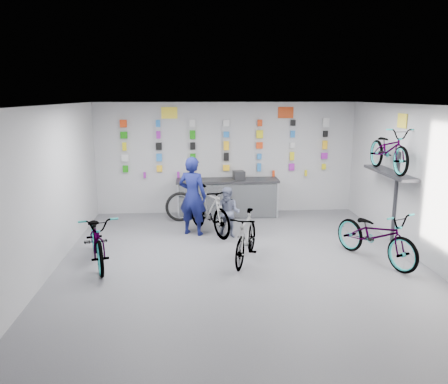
{
  "coord_description": "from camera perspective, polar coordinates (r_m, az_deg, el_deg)",
  "views": [
    {
      "loc": [
        -0.9,
        -7.73,
        3.17
      ],
      "look_at": [
        -0.24,
        1.4,
        1.14
      ],
      "focal_mm": 35.0,
      "sensor_mm": 36.0,
      "label": 1
    }
  ],
  "objects": [
    {
      "name": "wall_bracket",
      "position": [
        10.03,
        20.91,
        1.89
      ],
      "size": [
        0.39,
        1.9,
        2.0
      ],
      "color": "#333338",
      "rests_on": "wall_right"
    },
    {
      "name": "bike_service",
      "position": [
        10.18,
        -1.98,
        -2.34
      ],
      "size": [
        1.33,
        1.9,
        1.12
      ],
      "primitive_type": "imported",
      "rotation": [
        0.0,
        0.0,
        0.48
      ],
      "color": "gray",
      "rests_on": "floor"
    },
    {
      "name": "sign_left",
      "position": [
        11.73,
        -7.16,
        10.22
      ],
      "size": [
        0.42,
        0.02,
        0.3
      ],
      "primitive_type": "cube",
      "color": "yellow",
      "rests_on": "wall_back"
    },
    {
      "name": "sign_side",
      "position": [
        9.96,
        22.24,
        8.61
      ],
      "size": [
        0.02,
        0.4,
        0.3
      ],
      "primitive_type": "cube",
      "color": "yellow",
      "rests_on": "wall_right"
    },
    {
      "name": "spare_wheel",
      "position": [
        11.26,
        -5.77,
        -1.92
      ],
      "size": [
        0.77,
        0.27,
        0.76
      ],
      "rotation": [
        0.0,
        0.0,
        0.16
      ],
      "color": "black",
      "rests_on": "floor"
    },
    {
      "name": "bike_right",
      "position": [
        8.98,
        19.22,
        -5.33
      ],
      "size": [
        1.47,
        2.11,
        1.05
      ],
      "primitive_type": "imported",
      "rotation": [
        0.0,
        0.0,
        0.43
      ],
      "color": "gray",
      "rests_on": "floor"
    },
    {
      "name": "bike_wall",
      "position": [
        9.91,
        20.76,
        5.24
      ],
      "size": [
        0.63,
        1.8,
        0.95
      ],
      "primitive_type": "imported",
      "color": "gray",
      "rests_on": "wall_bracket"
    },
    {
      "name": "register",
      "position": [
        11.53,
        1.96,
        2.21
      ],
      "size": [
        0.32,
        0.34,
        0.22
      ],
      "primitive_type": "cube",
      "rotation": [
        0.0,
        0.0,
        0.16
      ],
      "color": "black",
      "rests_on": "counter"
    },
    {
      "name": "wall_right",
      "position": [
        9.05,
        25.07,
        0.69
      ],
      "size": [
        0.0,
        8.0,
        8.0
      ],
      "primitive_type": "plane",
      "rotation": [
        1.57,
        0.0,
        -1.57
      ],
      "color": "#B9B9BB",
      "rests_on": "floor"
    },
    {
      "name": "floor",
      "position": [
        8.4,
        2.38,
        -9.66
      ],
      "size": [
        8.0,
        8.0,
        0.0
      ],
      "primitive_type": "plane",
      "color": "#535258",
      "rests_on": "ground"
    },
    {
      "name": "counter",
      "position": [
        11.62,
        0.44,
        -0.84
      ],
      "size": [
        2.7,
        0.66,
        1.0
      ],
      "color": "black",
      "rests_on": "floor"
    },
    {
      "name": "sign_right",
      "position": [
        11.98,
        8.06,
        10.24
      ],
      "size": [
        0.42,
        0.02,
        0.3
      ],
      "primitive_type": "cube",
      "color": "#C13F18",
      "rests_on": "wall_back"
    },
    {
      "name": "bike_center",
      "position": [
        8.49,
        2.91,
        -5.88
      ],
      "size": [
        1.0,
        1.7,
        0.99
      ],
      "primitive_type": "imported",
      "rotation": [
        0.0,
        0.0,
        -0.35
      ],
      "color": "gray",
      "rests_on": "floor"
    },
    {
      "name": "wall_front",
      "position": [
        4.19,
        8.86,
        -11.15
      ],
      "size": [
        7.0,
        0.0,
        7.0
      ],
      "primitive_type": "plane",
      "rotation": [
        -1.57,
        0.0,
        0.0
      ],
      "color": "#B9B9BB",
      "rests_on": "floor"
    },
    {
      "name": "merch_wall",
      "position": [
        11.77,
        0.02,
        5.9
      ],
      "size": [
        5.57,
        0.08,
        1.57
      ],
      "color": "#19820D",
      "rests_on": "wall_back"
    },
    {
      "name": "bike_left",
      "position": [
        8.68,
        -16.22,
        -5.79
      ],
      "size": [
        1.23,
        2.09,
        1.04
      ],
      "primitive_type": "imported",
      "rotation": [
        0.0,
        0.0,
        0.3
      ],
      "color": "gray",
      "rests_on": "floor"
    },
    {
      "name": "wall_back",
      "position": [
        11.88,
        0.27,
        4.43
      ],
      "size": [
        7.0,
        0.0,
        7.0
      ],
      "primitive_type": "plane",
      "rotation": [
        1.57,
        0.0,
        0.0
      ],
      "color": "#B9B9BB",
      "rests_on": "floor"
    },
    {
      "name": "clerk",
      "position": [
        10.03,
        -4.14,
        -0.53
      ],
      "size": [
        0.78,
        0.67,
        1.82
      ],
      "primitive_type": "imported",
      "rotation": [
        0.0,
        0.0,
        2.73
      ],
      "color": "#0F144D",
      "rests_on": "floor"
    },
    {
      "name": "ceiling",
      "position": [
        7.79,
        2.59,
        11.25
      ],
      "size": [
        8.0,
        8.0,
        0.0
      ],
      "primitive_type": "plane",
      "rotation": [
        3.14,
        0.0,
        0.0
      ],
      "color": "white",
      "rests_on": "wall_back"
    },
    {
      "name": "customer",
      "position": [
        9.88,
        0.56,
        -2.7
      ],
      "size": [
        0.68,
        0.62,
        1.16
      ],
      "primitive_type": "imported",
      "rotation": [
        0.0,
        0.0,
        -0.38
      ],
      "color": "slate",
      "rests_on": "floor"
    },
    {
      "name": "wall_left",
      "position": [
        8.32,
        -22.21,
        -0.0
      ],
      "size": [
        0.0,
        8.0,
        8.0
      ],
      "primitive_type": "plane",
      "rotation": [
        1.57,
        0.0,
        1.57
      ],
      "color": "#B9B9BB",
      "rests_on": "floor"
    }
  ]
}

